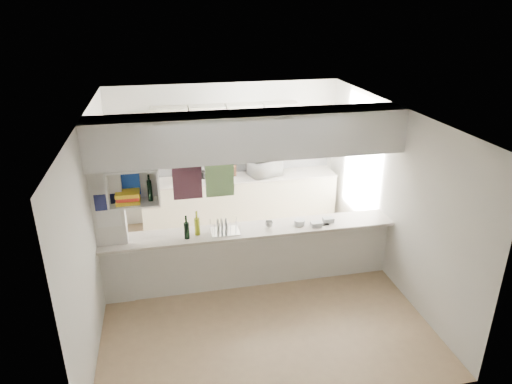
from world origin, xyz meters
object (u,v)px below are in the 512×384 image
object	(u,v)px
bowl	(264,157)
wine_bottles	(192,228)
dish_rack	(225,227)
microwave	(265,167)

from	to	relation	value
bowl	wine_bottles	distance (m)	2.63
dish_rack	wine_bottles	bearing A→B (deg)	-176.27
wine_bottles	microwave	bearing A→B (deg)	54.72
bowl	dish_rack	world-z (taller)	bowl
microwave	bowl	distance (m)	0.19
dish_rack	bowl	bearing A→B (deg)	63.31
dish_rack	wine_bottles	xyz separation A→B (m)	(-0.46, -0.03, 0.05)
bowl	microwave	bearing A→B (deg)	-35.99
microwave	bowl	bearing A→B (deg)	-52.98
bowl	wine_bottles	xyz separation A→B (m)	(-1.49, -2.16, -0.21)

